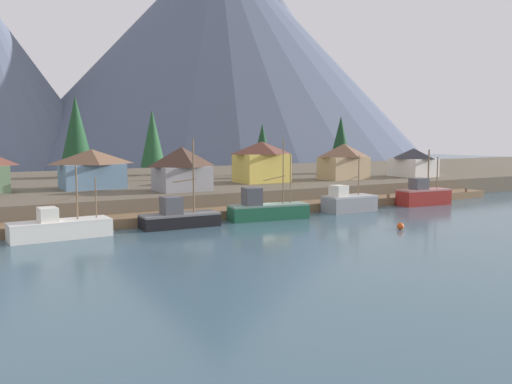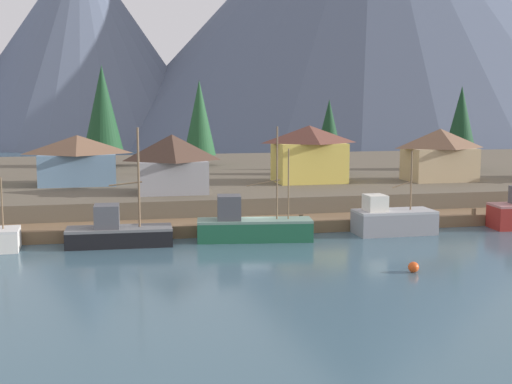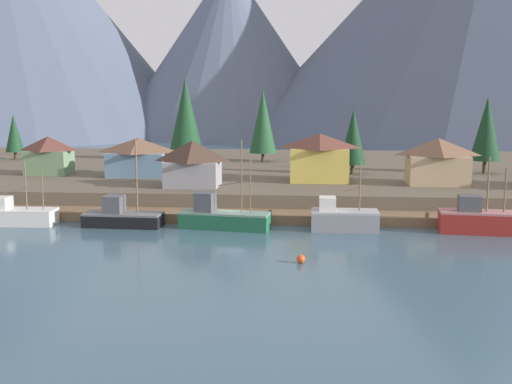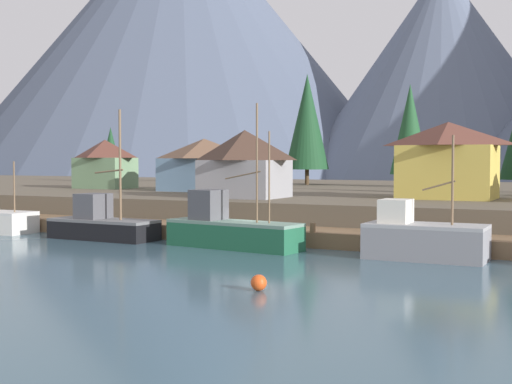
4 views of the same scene
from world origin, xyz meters
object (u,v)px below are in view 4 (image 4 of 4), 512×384
(house_grey, at_px, (245,163))
(conifer_back_left, at_px, (410,129))
(fishing_boat_grey, at_px, (423,239))
(house_blue, at_px, (204,164))
(fishing_boat_black, at_px, (102,225))
(channel_buoy, at_px, (259,283))
(house_yellow, at_px, (448,160))
(house_green, at_px, (105,163))
(conifer_near_left, at_px, (111,150))
(fishing_boat_green, at_px, (230,230))
(conifer_near_right, at_px, (307,122))

(house_grey, xyz_separation_m, conifer_back_left, (6.39, 28.37, 3.70))
(fishing_boat_grey, height_order, house_blue, house_blue)
(fishing_boat_black, relative_size, conifer_back_left, 0.78)
(fishing_boat_grey, xyz_separation_m, channel_buoy, (-4.05, -12.67, -0.82))
(house_blue, relative_size, house_yellow, 1.07)
(fishing_boat_black, relative_size, house_yellow, 1.20)
(house_grey, distance_m, channel_buoy, 28.09)
(house_green, distance_m, conifer_near_left, 23.21)
(house_grey, height_order, conifer_near_left, conifer_near_left)
(house_grey, bearing_deg, fishing_boat_black, -114.60)
(fishing_boat_black, xyz_separation_m, fishing_boat_green, (10.42, -0.27, 0.13))
(conifer_near_left, distance_m, channel_buoy, 71.90)
(fishing_boat_grey, xyz_separation_m, house_green, (-39.07, 21.13, 4.00))
(house_green, bearing_deg, house_blue, -3.57)
(fishing_boat_grey, bearing_deg, house_green, 151.71)
(fishing_boat_black, bearing_deg, house_green, 130.03)
(fishing_boat_grey, xyz_separation_m, conifer_near_right, (-23.76, 40.78, 9.03))
(house_green, relative_size, channel_buoy, 8.63)
(conifer_near_right, height_order, channel_buoy, conifer_near_right)
(fishing_boat_black, xyz_separation_m, conifer_back_left, (11.72, 40.01, 7.99))
(fishing_boat_grey, xyz_separation_m, conifer_back_left, (-10.89, 39.98, 7.85))
(fishing_boat_grey, relative_size, conifer_near_left, 0.92)
(house_yellow, relative_size, conifer_back_left, 0.65)
(fishing_boat_grey, bearing_deg, house_grey, 146.21)
(conifer_near_right, distance_m, channel_buoy, 57.82)
(fishing_boat_grey, height_order, conifer_back_left, conifer_back_left)
(conifer_back_left, bearing_deg, conifer_near_left, -179.66)
(conifer_back_left, distance_m, channel_buoy, 53.80)
(house_yellow, bearing_deg, channel_buoy, -93.70)
(fishing_boat_green, xyz_separation_m, house_yellow, (10.07, 17.60, 4.44))
(house_grey, relative_size, conifer_near_right, 0.49)
(fishing_boat_black, xyz_separation_m, fishing_boat_grey, (22.61, 0.02, 0.14))
(fishing_boat_black, bearing_deg, conifer_back_left, 75.82)
(fishing_boat_grey, height_order, house_grey, house_grey)
(house_green, distance_m, channel_buoy, 48.91)
(conifer_back_left, bearing_deg, house_blue, -128.06)
(house_blue, bearing_deg, conifer_back_left, 51.94)
(fishing_boat_black, height_order, conifer_back_left, conifer_back_left)
(fishing_boat_black, xyz_separation_m, conifer_near_left, (-30.24, 39.75, 5.89))
(fishing_boat_grey, distance_m, conifer_near_right, 48.06)
(conifer_near_left, bearing_deg, conifer_near_right, 2.08)
(fishing_boat_black, distance_m, fishing_boat_green, 10.43)
(conifer_near_right, bearing_deg, fishing_boat_black, -88.38)
(fishing_boat_black, height_order, fishing_boat_green, fishing_boat_green)
(house_grey, xyz_separation_m, conifer_near_right, (-6.48, 29.17, 4.88))
(house_blue, bearing_deg, fishing_boat_grey, -37.73)
(fishing_boat_green, distance_m, house_green, 34.62)
(fishing_boat_black, xyz_separation_m, house_green, (-16.47, 21.16, 4.14))
(house_yellow, bearing_deg, conifer_near_left, 156.15)
(fishing_boat_green, height_order, conifer_near_right, conifer_near_right)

